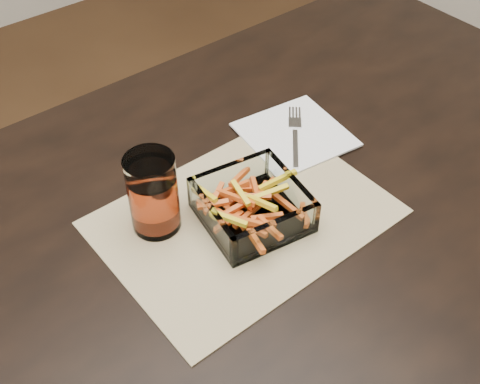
{
  "coord_description": "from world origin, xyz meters",
  "views": [
    {
      "loc": [
        -0.45,
        -0.54,
        1.47
      ],
      "look_at": [
        -0.01,
        0.0,
        0.78
      ],
      "focal_mm": 45.0,
      "sensor_mm": 36.0,
      "label": 1
    }
  ],
  "objects_px": {
    "glass_bowl": "(252,207)",
    "tumbler": "(153,196)",
    "dining_table": "(245,239)",
    "fork": "(295,134)"
  },
  "relations": [
    {
      "from": "glass_bowl",
      "to": "tumbler",
      "type": "xyz_separation_m",
      "value": [
        -0.13,
        0.09,
        0.04
      ]
    },
    {
      "from": "dining_table",
      "to": "glass_bowl",
      "type": "bearing_deg",
      "value": -112.55
    },
    {
      "from": "tumbler",
      "to": "fork",
      "type": "bearing_deg",
      "value": 4.67
    },
    {
      "from": "glass_bowl",
      "to": "tumbler",
      "type": "distance_m",
      "value": 0.16
    },
    {
      "from": "fork",
      "to": "glass_bowl",
      "type": "bearing_deg",
      "value": -108.66
    },
    {
      "from": "dining_table",
      "to": "fork",
      "type": "distance_m",
      "value": 0.22
    },
    {
      "from": "glass_bowl",
      "to": "tumbler",
      "type": "height_order",
      "value": "tumbler"
    },
    {
      "from": "glass_bowl",
      "to": "fork",
      "type": "xyz_separation_m",
      "value": [
        0.2,
        0.11,
        -0.02
      ]
    },
    {
      "from": "dining_table",
      "to": "glass_bowl",
      "type": "height_order",
      "value": "glass_bowl"
    },
    {
      "from": "glass_bowl",
      "to": "fork",
      "type": "height_order",
      "value": "glass_bowl"
    }
  ]
}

